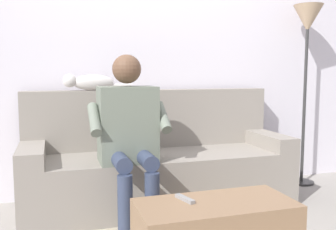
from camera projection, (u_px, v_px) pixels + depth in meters
The scene contains 6 objects.
back_wall at pixel (146, 49), 3.39m from camera, with size 4.57×0.06×2.62m, color silver.
couch at pixel (158, 166), 3.12m from camera, with size 2.16×0.72×0.94m.
person_solo_seated at pixel (129, 129), 2.69m from camera, with size 0.57×0.56×1.22m.
cat_on_backrest at pixel (89, 82), 3.11m from camera, with size 0.57×0.12×0.14m.
remote_gray at pixel (185, 199), 2.04m from camera, with size 0.15×0.03×0.02m, color gray.
floor_lamp at pixel (307, 33), 3.56m from camera, with size 0.27×0.27×1.73m.
Camera 1 is at (0.82, 2.82, 1.09)m, focal length 40.06 mm.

